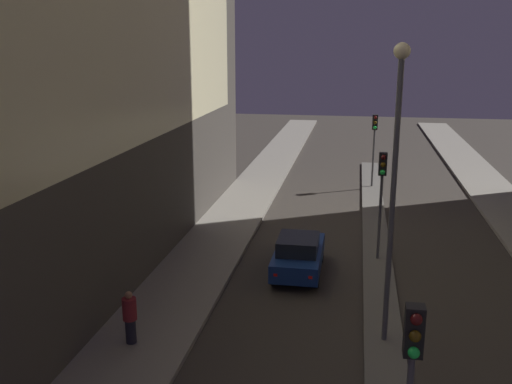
{
  "coord_description": "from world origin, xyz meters",
  "views": [
    {
      "loc": [
        -1.09,
        -4.97,
        8.71
      ],
      "look_at": [
        -6.11,
        23.36,
        1.16
      ],
      "focal_mm": 40.0,
      "sensor_mm": 36.0,
      "label": 1
    }
  ],
  "objects_px": {
    "traffic_light_mid": "(382,182)",
    "traffic_light_far": "(374,134)",
    "traffic_light_near": "(411,370)",
    "car_left_lane": "(299,254)",
    "pedestrian_on_left_sidewalk": "(130,316)",
    "street_lamp": "(395,163)"
  },
  "relations": [
    {
      "from": "traffic_light_far",
      "to": "traffic_light_mid",
      "type": "bearing_deg",
      "value": -90.0
    },
    {
      "from": "street_lamp",
      "to": "car_left_lane",
      "type": "height_order",
      "value": "street_lamp"
    },
    {
      "from": "traffic_light_near",
      "to": "traffic_light_far",
      "type": "bearing_deg",
      "value": 90.0
    },
    {
      "from": "street_lamp",
      "to": "traffic_light_mid",
      "type": "bearing_deg",
      "value": 90.0
    },
    {
      "from": "traffic_light_far",
      "to": "traffic_light_near",
      "type": "bearing_deg",
      "value": -90.0
    },
    {
      "from": "traffic_light_mid",
      "to": "traffic_light_near",
      "type": "bearing_deg",
      "value": -90.0
    },
    {
      "from": "traffic_light_far",
      "to": "car_left_lane",
      "type": "height_order",
      "value": "traffic_light_far"
    },
    {
      "from": "traffic_light_mid",
      "to": "car_left_lane",
      "type": "relative_size",
      "value": 1.08
    },
    {
      "from": "traffic_light_near",
      "to": "pedestrian_on_left_sidewalk",
      "type": "relative_size",
      "value": 2.72
    },
    {
      "from": "traffic_light_mid",
      "to": "pedestrian_on_left_sidewalk",
      "type": "relative_size",
      "value": 2.72
    },
    {
      "from": "traffic_light_mid",
      "to": "pedestrian_on_left_sidewalk",
      "type": "distance_m",
      "value": 11.26
    },
    {
      "from": "traffic_light_mid",
      "to": "car_left_lane",
      "type": "xyz_separation_m",
      "value": [
        -3.08,
        -1.76,
        -2.6
      ]
    },
    {
      "from": "car_left_lane",
      "to": "pedestrian_on_left_sidewalk",
      "type": "bearing_deg",
      "value": -123.4
    },
    {
      "from": "traffic_light_near",
      "to": "traffic_light_mid",
      "type": "distance_m",
      "value": 13.62
    },
    {
      "from": "traffic_light_near",
      "to": "car_left_lane",
      "type": "xyz_separation_m",
      "value": [
        -3.08,
        11.87,
        -2.6
      ]
    },
    {
      "from": "car_left_lane",
      "to": "traffic_light_far",
      "type": "bearing_deg",
      "value": 77.71
    },
    {
      "from": "traffic_light_mid",
      "to": "pedestrian_on_left_sidewalk",
      "type": "bearing_deg",
      "value": -131.76
    },
    {
      "from": "traffic_light_mid",
      "to": "traffic_light_far",
      "type": "height_order",
      "value": "same"
    },
    {
      "from": "traffic_light_mid",
      "to": "traffic_light_far",
      "type": "xyz_separation_m",
      "value": [
        0.0,
        12.38,
        0.0
      ]
    },
    {
      "from": "street_lamp",
      "to": "pedestrian_on_left_sidewalk",
      "type": "bearing_deg",
      "value": -168.22
    },
    {
      "from": "traffic_light_far",
      "to": "pedestrian_on_left_sidewalk",
      "type": "xyz_separation_m",
      "value": [
        -7.33,
        -20.59,
        -2.37
      ]
    },
    {
      "from": "traffic_light_far",
      "to": "pedestrian_on_left_sidewalk",
      "type": "relative_size",
      "value": 2.72
    }
  ]
}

